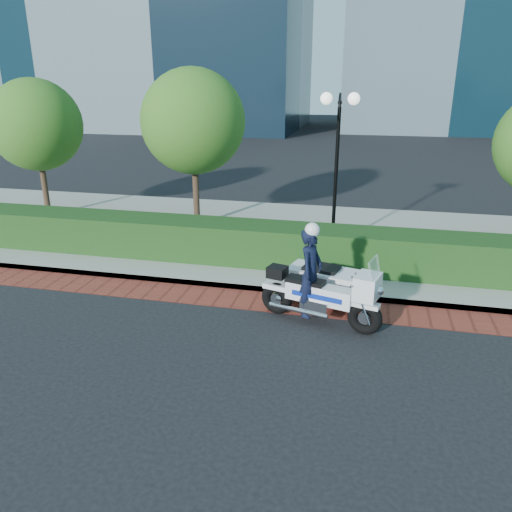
% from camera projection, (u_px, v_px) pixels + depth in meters
% --- Properties ---
extents(ground, '(120.00, 120.00, 0.00)m').
position_uv_depth(ground, '(258.00, 334.00, 9.71)').
color(ground, black).
rests_on(ground, ground).
extents(brick_strip, '(60.00, 1.00, 0.01)m').
position_uv_depth(brick_strip, '(272.00, 302.00, 11.09)').
color(brick_strip, maroon).
rests_on(brick_strip, ground).
extents(sidewalk, '(60.00, 8.00, 0.15)m').
position_uv_depth(sidewalk, '(301.00, 239.00, 15.19)').
color(sidewalk, gray).
rests_on(sidewalk, ground).
extents(hedge_main, '(18.00, 1.20, 1.00)m').
position_uv_depth(hedge_main, '(289.00, 245.00, 12.79)').
color(hedge_main, black).
rests_on(hedge_main, sidewalk).
extents(lamppost, '(1.02, 0.70, 4.21)m').
position_uv_depth(lamppost, '(337.00, 147.00, 13.27)').
color(lamppost, black).
rests_on(lamppost, sidewalk).
extents(tree_a, '(3.00, 3.00, 4.58)m').
position_uv_depth(tree_a, '(36.00, 125.00, 16.48)').
color(tree_a, '#332319').
rests_on(tree_a, sidewalk).
extents(tree_b, '(3.20, 3.20, 4.89)m').
position_uv_depth(tree_b, '(193.00, 122.00, 15.25)').
color(tree_b, '#332319').
rests_on(tree_b, sidewalk).
extents(police_motorcycle, '(2.55, 2.17, 2.10)m').
position_uv_depth(police_motorcycle, '(322.00, 283.00, 10.28)').
color(police_motorcycle, black).
rests_on(police_motorcycle, ground).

